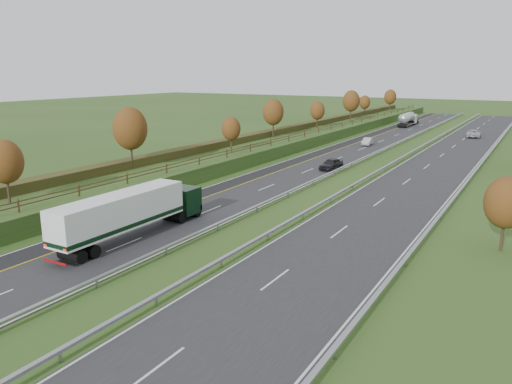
{
  "coord_description": "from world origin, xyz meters",
  "views": [
    {
      "loc": [
        30.01,
        -16.98,
        13.83
      ],
      "look_at": [
        5.85,
        24.52,
        2.2
      ],
      "focal_mm": 35.0,
      "sensor_mm": 36.0,
      "label": 1
    }
  ],
  "objects_px": {
    "car_dark_near": "(331,164)",
    "car_silver_mid": "(368,141)",
    "car_oncoming": "(474,133)",
    "box_lorry": "(130,212)",
    "car_small_far": "(413,121)",
    "road_tanker": "(408,119)"
  },
  "relations": [
    {
      "from": "car_silver_mid",
      "to": "car_small_far",
      "type": "xyz_separation_m",
      "value": [
        -2.2,
        45.53,
        0.02
      ]
    },
    {
      "from": "car_silver_mid",
      "to": "car_small_far",
      "type": "distance_m",
      "value": 45.58
    },
    {
      "from": "car_oncoming",
      "to": "car_dark_near",
      "type": "bearing_deg",
      "value": 70.24
    },
    {
      "from": "box_lorry",
      "to": "car_silver_mid",
      "type": "distance_m",
      "value": 63.63
    },
    {
      "from": "box_lorry",
      "to": "car_dark_near",
      "type": "bearing_deg",
      "value": 85.15
    },
    {
      "from": "car_silver_mid",
      "to": "box_lorry",
      "type": "bearing_deg",
      "value": -95.14
    },
    {
      "from": "car_small_far",
      "to": "car_oncoming",
      "type": "xyz_separation_m",
      "value": [
        18.21,
        -22.56,
        0.09
      ]
    },
    {
      "from": "road_tanker",
      "to": "car_dark_near",
      "type": "distance_m",
      "value": 65.62
    },
    {
      "from": "box_lorry",
      "to": "car_dark_near",
      "type": "relative_size",
      "value": 3.44
    },
    {
      "from": "car_silver_mid",
      "to": "car_dark_near",
      "type": "bearing_deg",
      "value": -88.34
    },
    {
      "from": "car_silver_mid",
      "to": "car_oncoming",
      "type": "relative_size",
      "value": 0.74
    },
    {
      "from": "car_dark_near",
      "to": "car_silver_mid",
      "type": "bearing_deg",
      "value": 102.86
    },
    {
      "from": "car_small_far",
      "to": "car_dark_near",
      "type": "bearing_deg",
      "value": -78.83
    },
    {
      "from": "box_lorry",
      "to": "car_small_far",
      "type": "xyz_separation_m",
      "value": [
        -2.2,
        109.14,
        -1.56
      ]
    },
    {
      "from": "road_tanker",
      "to": "car_dark_near",
      "type": "relative_size",
      "value": 2.37
    },
    {
      "from": "road_tanker",
      "to": "car_dark_near",
      "type": "height_order",
      "value": "road_tanker"
    },
    {
      "from": "box_lorry",
      "to": "road_tanker",
      "type": "bearing_deg",
      "value": 91.1
    },
    {
      "from": "box_lorry",
      "to": "road_tanker",
      "type": "height_order",
      "value": "box_lorry"
    },
    {
      "from": "box_lorry",
      "to": "car_dark_near",
      "type": "distance_m",
      "value": 37.34
    },
    {
      "from": "car_dark_near",
      "to": "car_oncoming",
      "type": "distance_m",
      "value": 51.04
    },
    {
      "from": "box_lorry",
      "to": "car_silver_mid",
      "type": "height_order",
      "value": "box_lorry"
    },
    {
      "from": "box_lorry",
      "to": "car_small_far",
      "type": "bearing_deg",
      "value": 91.15
    }
  ]
}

